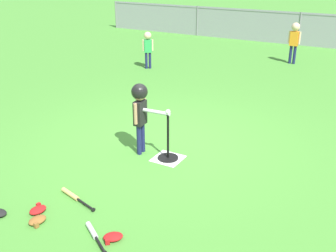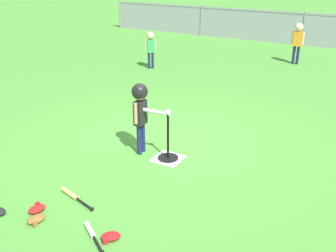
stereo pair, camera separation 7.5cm
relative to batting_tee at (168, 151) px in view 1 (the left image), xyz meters
The scene contains 13 objects.
ground_plane 0.60m from the batting_tee, 122.11° to the left, with size 60.00×60.00×0.00m, color #478C33.
home_plate 0.12m from the batting_tee, ahead, with size 0.44×0.44×0.01m, color white.
batting_tee is the anchor object (origin of this frame).
baseball_on_tee 0.66m from the batting_tee, ahead, with size 0.07×0.07×0.07m, color white.
batter_child 0.84m from the batting_tee, behind, with size 0.64×0.33×1.15m.
fielder_deep_left 5.61m from the batting_tee, 125.21° to the left, with size 0.26×0.22×1.03m.
fielder_near_right 7.17m from the batting_tee, 88.63° to the left, with size 0.35×0.24×1.19m.
spare_bat_silver 2.06m from the batting_tee, 84.44° to the right, with size 0.52×0.36×0.06m.
spare_bat_wood 1.66m from the batting_tee, 108.23° to the right, with size 0.68×0.23×0.06m.
glove_near_bats 2.25m from the batting_tee, 103.58° to the right, with size 0.19×0.24×0.07m.
glove_tossed_aside 2.14m from the batting_tee, 108.68° to the right, with size 0.18×0.24×0.07m.
glove_outfield_drop 2.05m from the batting_tee, 77.89° to the right, with size 0.27×0.27×0.07m.
outfield_fence 10.02m from the batting_tee, 91.80° to the left, with size 16.06×0.06×1.15m.
Camera 1 is at (3.06, -5.36, 2.88)m, focal length 43.01 mm.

